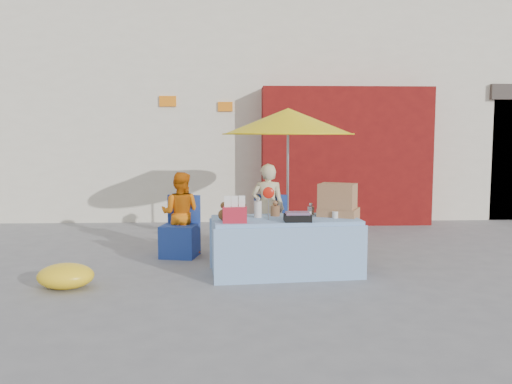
{
  "coord_description": "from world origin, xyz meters",
  "views": [
    {
      "loc": [
        0.02,
        -6.07,
        1.7
      ],
      "look_at": [
        0.32,
        0.6,
        1.0
      ],
      "focal_mm": 38.0,
      "sensor_mm": 36.0,
      "label": 1
    }
  ],
  "objects_px": {
    "chair_right": "(269,238)",
    "vendor_orange": "(180,213)",
    "vendor_beige": "(268,209)",
    "umbrella": "(288,122)",
    "chair_left": "(180,238)",
    "market_table": "(285,245)",
    "box_stack": "(338,231)"
  },
  "relations": [
    {
      "from": "vendor_orange",
      "to": "vendor_beige",
      "type": "relative_size",
      "value": 0.91
    },
    {
      "from": "market_table",
      "to": "chair_right",
      "type": "relative_size",
      "value": 2.21
    },
    {
      "from": "market_table",
      "to": "box_stack",
      "type": "distance_m",
      "value": 0.71
    },
    {
      "from": "vendor_beige",
      "to": "chair_right",
      "type": "bearing_deg",
      "value": 103.51
    },
    {
      "from": "chair_left",
      "to": "chair_right",
      "type": "xyz_separation_m",
      "value": [
        1.25,
        0.0,
        0.0
      ]
    },
    {
      "from": "chair_left",
      "to": "box_stack",
      "type": "xyz_separation_m",
      "value": [
        2.06,
        -0.89,
        0.25
      ]
    },
    {
      "from": "vendor_beige",
      "to": "box_stack",
      "type": "xyz_separation_m",
      "value": [
        0.81,
        -1.03,
        -0.14
      ]
    },
    {
      "from": "chair_right",
      "to": "umbrella",
      "type": "relative_size",
      "value": 0.41
    },
    {
      "from": "chair_right",
      "to": "vendor_orange",
      "type": "xyz_separation_m",
      "value": [
        -1.25,
        0.13,
        0.34
      ]
    },
    {
      "from": "chair_left",
      "to": "chair_right",
      "type": "height_order",
      "value": "same"
    },
    {
      "from": "vendor_beige",
      "to": "umbrella",
      "type": "distance_m",
      "value": 1.29
    },
    {
      "from": "vendor_beige",
      "to": "market_table",
      "type": "bearing_deg",
      "value": 108.44
    },
    {
      "from": "chair_left",
      "to": "box_stack",
      "type": "distance_m",
      "value": 2.26
    },
    {
      "from": "chair_left",
      "to": "vendor_beige",
      "type": "relative_size",
      "value": 0.65
    },
    {
      "from": "market_table",
      "to": "chair_left",
      "type": "xyz_separation_m",
      "value": [
        -1.38,
        1.02,
        -0.1
      ]
    },
    {
      "from": "umbrella",
      "to": "box_stack",
      "type": "relative_size",
      "value": 1.89
    },
    {
      "from": "market_table",
      "to": "vendor_beige",
      "type": "height_order",
      "value": "vendor_beige"
    },
    {
      "from": "market_table",
      "to": "box_stack",
      "type": "relative_size",
      "value": 1.7
    },
    {
      "from": "vendor_orange",
      "to": "umbrella",
      "type": "relative_size",
      "value": 0.57
    },
    {
      "from": "vendor_beige",
      "to": "umbrella",
      "type": "relative_size",
      "value": 0.62
    },
    {
      "from": "chair_right",
      "to": "umbrella",
      "type": "distance_m",
      "value": 1.69
    },
    {
      "from": "market_table",
      "to": "chair_left",
      "type": "bearing_deg",
      "value": 137.83
    },
    {
      "from": "market_table",
      "to": "chair_right",
      "type": "height_order",
      "value": "market_table"
    },
    {
      "from": "vendor_orange",
      "to": "box_stack",
      "type": "bearing_deg",
      "value": 165.58
    },
    {
      "from": "umbrella",
      "to": "chair_right",
      "type": "bearing_deg",
      "value": -136.2
    },
    {
      "from": "chair_right",
      "to": "box_stack",
      "type": "height_order",
      "value": "box_stack"
    },
    {
      "from": "vendor_orange",
      "to": "vendor_beige",
      "type": "height_order",
      "value": "vendor_beige"
    },
    {
      "from": "chair_right",
      "to": "box_stack",
      "type": "relative_size",
      "value": 0.77
    },
    {
      "from": "vendor_beige",
      "to": "umbrella",
      "type": "xyz_separation_m",
      "value": [
        0.3,
        0.15,
        1.24
      ]
    },
    {
      "from": "vendor_orange",
      "to": "umbrella",
      "type": "xyz_separation_m",
      "value": [
        1.55,
        0.15,
        1.3
      ]
    },
    {
      "from": "market_table",
      "to": "vendor_beige",
      "type": "bearing_deg",
      "value": 90.85
    },
    {
      "from": "chair_right",
      "to": "umbrella",
      "type": "bearing_deg",
      "value": 55.9
    }
  ]
}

